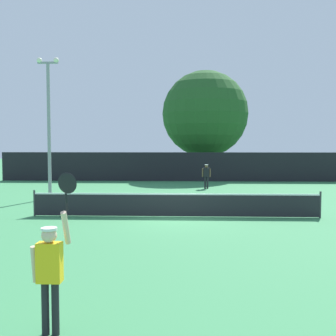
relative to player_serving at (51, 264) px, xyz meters
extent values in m
plane|color=#387F4C|center=(1.73, 10.59, -1.14)|extent=(120.00, 120.00, 0.00)
cube|color=#232328|center=(1.73, 10.59, -0.66)|extent=(11.67, 0.03, 0.91)
cube|color=white|center=(1.73, 10.59, -0.21)|extent=(11.67, 0.04, 0.06)
cylinder|color=#333338|center=(-4.10, 10.59, -0.60)|extent=(0.08, 0.08, 1.07)
cylinder|color=#333338|center=(7.57, 10.59, -0.60)|extent=(0.08, 0.08, 1.07)
cube|color=black|center=(1.73, 26.44, 0.00)|extent=(28.28, 0.12, 2.26)
cube|color=yellow|center=(-0.01, -0.01, 0.03)|extent=(0.38, 0.22, 0.63)
sphere|color=beige|center=(-0.01, -0.01, 0.45)|extent=(0.24, 0.24, 0.24)
cylinder|color=white|center=(-0.01, -0.01, 0.55)|extent=(0.25, 0.25, 0.04)
cylinder|color=black|center=(-0.09, -0.01, -0.71)|extent=(0.12, 0.12, 0.85)
cylinder|color=black|center=(0.07, -0.01, -0.71)|extent=(0.12, 0.12, 0.85)
cylinder|color=beige|center=(-0.25, -0.01, -0.01)|extent=(0.09, 0.18, 0.60)
cylinder|color=beige|center=(0.23, 0.08, 0.55)|extent=(0.09, 0.33, 0.57)
cylinder|color=black|center=(0.23, 0.14, 0.96)|extent=(0.04, 0.11, 0.28)
ellipsoid|color=black|center=(0.23, 0.20, 1.25)|extent=(0.30, 0.13, 0.36)
cube|color=black|center=(3.54, 21.11, -0.05)|extent=(0.38, 0.22, 0.58)
sphere|color=brown|center=(3.54, 21.11, 0.35)|extent=(0.22, 0.22, 0.22)
cylinder|color=white|center=(3.54, 21.11, 0.44)|extent=(0.23, 0.23, 0.04)
cylinder|color=black|center=(3.46, 21.11, -0.74)|extent=(0.12, 0.12, 0.79)
cylinder|color=black|center=(3.62, 21.11, -0.74)|extent=(0.12, 0.12, 0.79)
cylinder|color=brown|center=(3.30, 21.11, -0.08)|extent=(0.09, 0.17, 0.56)
cylinder|color=brown|center=(3.78, 21.11, -0.08)|extent=(0.09, 0.16, 0.56)
sphere|color=#CCE033|center=(1.50, 13.40, -1.10)|extent=(0.07, 0.07, 0.07)
cylinder|color=gray|center=(-5.15, 15.85, 2.47)|extent=(0.18, 0.18, 7.21)
cube|color=gray|center=(-5.15, 15.85, 6.12)|extent=(1.10, 0.10, 0.10)
sphere|color=#F2EDCC|center=(-5.60, 15.85, 6.25)|extent=(0.28, 0.28, 0.28)
sphere|color=#F2EDCC|center=(-4.70, 15.85, 6.25)|extent=(0.28, 0.28, 0.28)
cylinder|color=brown|center=(3.91, 30.64, 0.23)|extent=(0.56, 0.56, 2.74)
sphere|color=#235123|center=(3.91, 30.64, 4.42)|extent=(7.51, 7.51, 7.51)
cube|color=#B7B7BC|center=(7.83, 32.50, -0.54)|extent=(2.01, 4.25, 0.90)
cube|color=#2D333D|center=(7.83, 32.20, 0.23)|extent=(1.76, 2.24, 0.64)
cylinder|color=black|center=(6.98, 33.90, -0.84)|extent=(0.22, 0.60, 0.60)
cylinder|color=black|center=(8.68, 33.90, -0.84)|extent=(0.22, 0.60, 0.60)
cylinder|color=black|center=(6.98, 31.10, -0.84)|extent=(0.22, 0.60, 0.60)
cylinder|color=black|center=(8.68, 31.10, -0.84)|extent=(0.22, 0.60, 0.60)
camera|label=1|loc=(2.09, -6.38, 1.90)|focal=44.84mm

